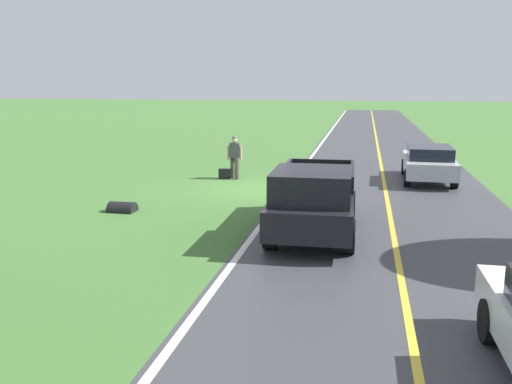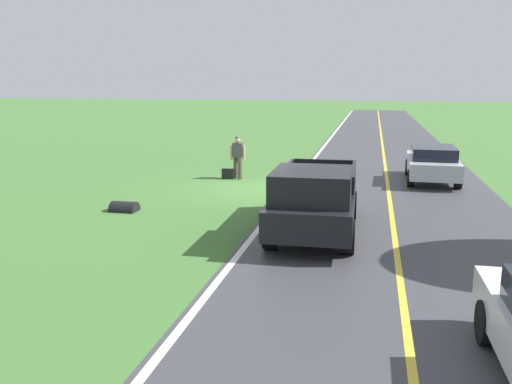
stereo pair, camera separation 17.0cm
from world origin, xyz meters
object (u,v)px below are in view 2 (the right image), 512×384
at_px(pickup_truck_passing, 315,198).
at_px(sedan_near_oncoming, 432,163).
at_px(hitchhiker_walking, 238,155).
at_px(suitcase_carried, 228,174).

xyz_separation_m(pickup_truck_passing, sedan_near_oncoming, (-3.74, -8.58, -0.21)).
xyz_separation_m(hitchhiker_walking, suitcase_carried, (0.41, 0.12, -0.78)).
height_order(suitcase_carried, pickup_truck_passing, pickup_truck_passing).
distance_m(hitchhiker_walking, suitcase_carried, 0.89).
relative_size(hitchhiker_walking, pickup_truck_passing, 0.32).
relative_size(hitchhiker_walking, sedan_near_oncoming, 0.39).
xyz_separation_m(suitcase_carried, pickup_truck_passing, (-4.35, 7.44, 0.76)).
distance_m(suitcase_carried, sedan_near_oncoming, 8.19).
bearing_deg(suitcase_carried, sedan_near_oncoming, 93.08).
bearing_deg(pickup_truck_passing, suitcase_carried, -59.71).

